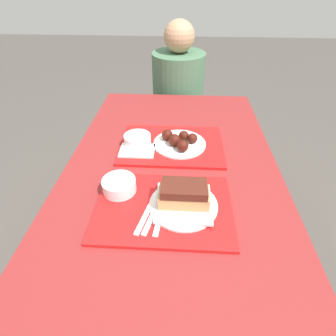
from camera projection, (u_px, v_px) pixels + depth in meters
ground_plane at (170, 278)px, 1.44m from camera, size 12.00×12.00×0.00m
picnic_table at (171, 195)px, 1.05m from camera, size 0.84×1.55×0.73m
picnic_bench_far at (177, 128)px, 1.99m from camera, size 0.80×0.28×0.45m
tray_near at (164, 208)px, 0.86m from camera, size 0.44×0.32×0.01m
tray_far at (172, 145)px, 1.15m from camera, size 0.44×0.32×0.01m
bowl_coleslaw_near at (119, 185)px, 0.90m from camera, size 0.11×0.11×0.05m
brisket_sandwich_plate at (184, 198)px, 0.83m from camera, size 0.22×0.22×0.09m
plastic_fork_near at (153, 214)px, 0.82m from camera, size 0.06×0.17×0.00m
plastic_knife_near at (160, 215)px, 0.82m from camera, size 0.03×0.17×0.00m
plastic_spoon_near at (146, 214)px, 0.82m from camera, size 0.06×0.17×0.00m
bowl_coleslaw_far at (137, 139)px, 1.12m from camera, size 0.11×0.11×0.05m
wings_plate_far at (179, 141)px, 1.12m from camera, size 0.23×0.23×0.06m
napkin_far at (137, 151)px, 1.10m from camera, size 0.14×0.10×0.01m
person_seated_across at (177, 84)px, 1.78m from camera, size 0.35×0.35×0.66m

